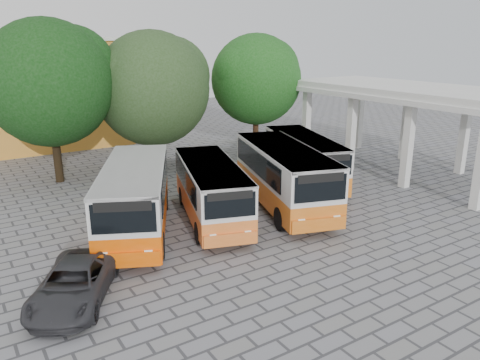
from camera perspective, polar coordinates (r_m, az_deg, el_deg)
ground at (r=21.71m, az=10.05°, el=-5.45°), size 90.00×90.00×0.00m
terminal_shelter at (r=30.81m, az=20.13°, el=9.82°), size 6.80×15.80×5.40m
bus_far_left at (r=20.56m, az=-12.64°, el=-1.75°), size 5.83×8.90×2.99m
bus_centre_left at (r=21.48m, az=-3.54°, el=-1.00°), size 4.48×8.00×2.71m
bus_centre_right at (r=23.18m, az=5.39°, el=0.81°), size 5.00×9.02×3.06m
bus_far_right at (r=27.15m, az=7.78°, el=2.78°), size 4.75×8.27×2.80m
tree_left at (r=28.79m, az=-22.17°, el=11.37°), size 7.49×7.13×9.33m
tree_middle at (r=30.34m, az=-10.51°, el=11.36°), size 7.51×7.15×8.72m
tree_right at (r=34.54m, az=2.08°, el=12.51°), size 6.81×6.49×8.57m
parked_car at (r=16.22m, az=-19.61°, el=-11.82°), size 4.07×4.93×1.25m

